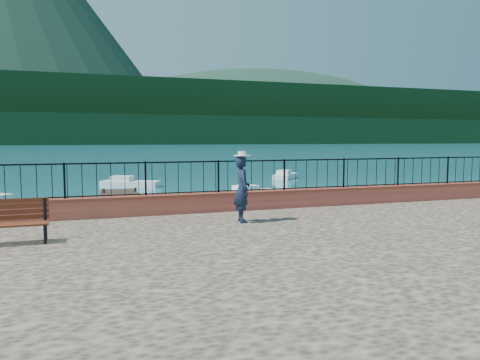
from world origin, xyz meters
TOP-DOWN VIEW (x-y plane):
  - ground at (0.00, 0.00)m, footprint 2000.00×2000.00m
  - parapet at (0.00, 3.70)m, footprint 28.00×0.46m
  - railing at (0.00, 3.70)m, footprint 27.00×0.05m
  - dock at (-2.00, 12.00)m, footprint 2.00×16.00m
  - far_forest at (0.00, 300.00)m, footprint 900.00×60.00m
  - foothills at (0.00, 360.00)m, footprint 900.00×120.00m
  - companion_hill at (220.00, 560.00)m, footprint 448.00×384.00m
  - park_bench at (-5.81, 0.85)m, footprint 1.68×0.58m
  - person at (-0.26, 1.69)m, footprint 0.48×0.68m
  - hat at (-0.26, 1.69)m, footprint 0.44×0.44m
  - boat_0 at (-4.52, 6.86)m, footprint 3.61×1.90m
  - boat_1 at (5.28, 10.76)m, footprint 3.81×3.41m
  - boat_2 at (5.25, 15.09)m, footprint 3.83×2.37m
  - boat_4 at (-0.72, 24.00)m, footprint 4.24×3.09m
  - boat_5 at (12.62, 26.53)m, footprint 3.21×3.46m

SIDE VIEW (x-z plane):
  - ground at x=0.00m, z-range 0.00..0.00m
  - companion_hill at x=220.00m, z-range -90.00..90.00m
  - dock at x=-2.00m, z-range 0.00..0.30m
  - boat_0 at x=-4.52m, z-range 0.00..0.80m
  - boat_1 at x=5.28m, z-range 0.00..0.80m
  - boat_2 at x=5.25m, z-range 0.00..0.80m
  - boat_4 at x=-0.72m, z-range 0.00..0.80m
  - boat_5 at x=12.62m, z-range 0.00..0.80m
  - park_bench at x=-5.81m, z-range 1.02..1.95m
  - parapet at x=0.00m, z-range 1.20..1.78m
  - person at x=-0.26m, z-range 1.20..2.97m
  - railing at x=0.00m, z-range 1.78..2.73m
  - hat at x=-0.26m, z-range 2.97..3.09m
  - far_forest at x=0.00m, z-range 0.00..18.00m
  - foothills at x=0.00m, z-range 0.00..44.00m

